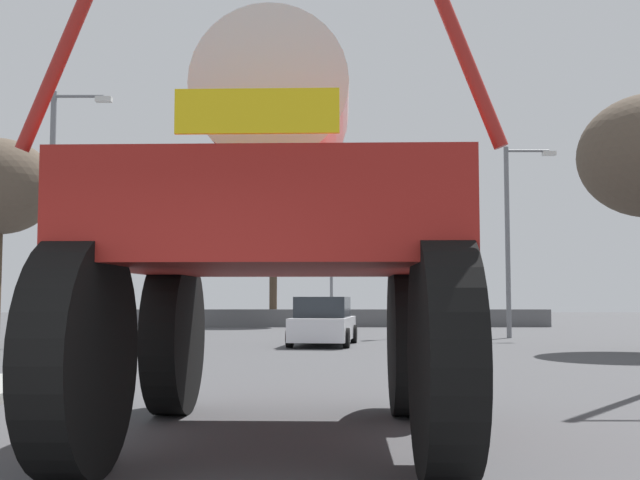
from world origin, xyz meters
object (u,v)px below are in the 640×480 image
at_px(streetlight_far_right, 513,230).
at_px(traffic_signal_far_right, 399,263).
at_px(bare_tree_far_center, 274,225).
at_px(traffic_signal_near_right, 472,248).
at_px(streetlight_far_left, 57,203).
at_px(traffic_signal_far_left, 332,265).
at_px(sedan_ahead, 324,322).
at_px(oversize_sprayer, 280,237).

bearing_deg(streetlight_far_right, traffic_signal_far_right, -174.96).
bearing_deg(bare_tree_far_center, traffic_signal_near_right, -78.89).
bearing_deg(streetlight_far_left, bare_tree_far_center, 71.67).
height_order(traffic_signal_far_left, streetlight_far_left, streetlight_far_left).
xyz_separation_m(sedan_ahead, streetlight_far_left, (-8.22, -0.84, 3.67)).
bearing_deg(streetlight_far_right, bare_tree_far_center, 129.56).
bearing_deg(traffic_signal_near_right, traffic_signal_far_left, 99.21).
height_order(oversize_sprayer, streetlight_far_left, streetlight_far_left).
xyz_separation_m(oversize_sprayer, sedan_ahead, (0.54, 16.48, -1.41)).
relative_size(traffic_signal_far_right, bare_tree_far_center, 0.54).
bearing_deg(traffic_signal_far_right, streetlight_far_left, -155.43).
distance_m(streetlight_far_left, streetlight_far_right, 16.26).
relative_size(sedan_ahead, traffic_signal_near_right, 1.30).
bearing_deg(streetlight_far_right, oversize_sprayer, -109.95).
bearing_deg(traffic_signal_far_left, streetlight_far_right, 3.21).
xyz_separation_m(oversize_sprayer, bare_tree_far_center, (-2.02, 32.75, 3.19)).
distance_m(oversize_sprayer, streetlight_far_right, 22.48).
height_order(traffic_signal_near_right, streetlight_far_right, streetlight_far_right).
height_order(traffic_signal_far_right, streetlight_far_left, streetlight_far_left).
height_order(traffic_signal_far_right, bare_tree_far_center, bare_tree_far_center).
relative_size(traffic_signal_near_right, streetlight_far_left, 0.42).
xyz_separation_m(traffic_signal_far_left, traffic_signal_far_right, (2.46, -0.00, 0.07)).
bearing_deg(sedan_ahead, traffic_signal_near_right, -158.29).
bearing_deg(streetlight_far_left, streetlight_far_right, 19.44).
relative_size(oversize_sprayer, traffic_signal_far_left, 1.53).
height_order(streetlight_far_left, bare_tree_far_center, streetlight_far_left).
bearing_deg(oversize_sprayer, traffic_signal_far_left, -0.58).
bearing_deg(oversize_sprayer, bare_tree_far_center, 5.31).
bearing_deg(traffic_signal_near_right, bare_tree_far_center, 101.11).
distance_m(traffic_signal_near_right, streetlight_far_left, 14.60).
height_order(oversize_sprayer, streetlight_far_right, streetlight_far_right).
height_order(sedan_ahead, streetlight_far_right, streetlight_far_right).
relative_size(oversize_sprayer, streetlight_far_right, 0.79).
distance_m(sedan_ahead, traffic_signal_far_right, 5.43).
bearing_deg(sedan_ahead, traffic_signal_far_left, 2.88).
distance_m(sedan_ahead, streetlight_far_right, 9.09).
bearing_deg(traffic_signal_far_right, traffic_signal_far_left, 179.97).
bearing_deg(traffic_signal_far_right, streetlight_far_right, 5.04).
relative_size(traffic_signal_near_right, traffic_signal_far_left, 0.89).
bearing_deg(traffic_signal_near_right, sedan_ahead, 104.50).
bearing_deg(oversize_sprayer, streetlight_far_left, 27.93).
xyz_separation_m(traffic_signal_far_right, bare_tree_far_center, (-5.33, 12.08, 2.54)).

